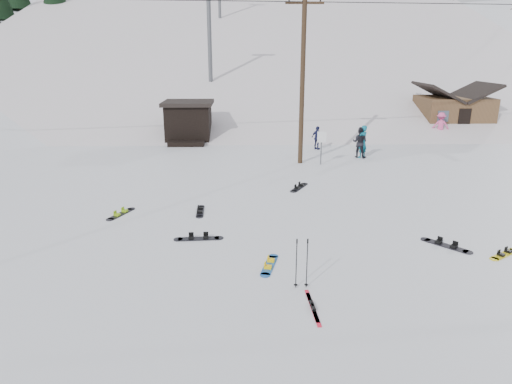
{
  "coord_description": "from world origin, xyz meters",
  "views": [
    {
      "loc": [
        -1.19,
        -11.01,
        6.02
      ],
      "look_at": [
        -0.77,
        3.95,
        1.4
      ],
      "focal_mm": 32.0,
      "sensor_mm": 36.0,
      "label": 1
    }
  ],
  "objects_px": {
    "cabin": "(453,113)",
    "utility_pole": "(303,78)",
    "hero_snowboard": "(269,265)",
    "hero_skis": "(313,307)"
  },
  "relations": [
    {
      "from": "hero_snowboard",
      "to": "hero_skis",
      "type": "bearing_deg",
      "value": -143.81
    },
    {
      "from": "utility_pole",
      "to": "hero_skis",
      "type": "bearing_deg",
      "value": -95.73
    },
    {
      "from": "hero_snowboard",
      "to": "hero_skis",
      "type": "distance_m",
      "value": 2.51
    },
    {
      "from": "hero_snowboard",
      "to": "hero_skis",
      "type": "relative_size",
      "value": 0.9
    },
    {
      "from": "cabin",
      "to": "hero_snowboard",
      "type": "relative_size",
      "value": 3.55
    },
    {
      "from": "cabin",
      "to": "hero_snowboard",
      "type": "distance_m",
      "value": 27.64
    },
    {
      "from": "cabin",
      "to": "utility_pole",
      "type": "bearing_deg",
      "value": -142.44
    },
    {
      "from": "utility_pole",
      "to": "hero_skis",
      "type": "height_order",
      "value": "utility_pole"
    },
    {
      "from": "utility_pole",
      "to": "hero_skis",
      "type": "relative_size",
      "value": 5.33
    },
    {
      "from": "utility_pole",
      "to": "hero_snowboard",
      "type": "relative_size",
      "value": 5.94
    }
  ]
}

